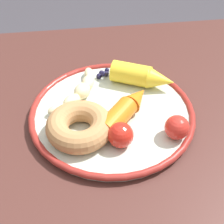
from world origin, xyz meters
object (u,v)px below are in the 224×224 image
Objects in this scene: tomato_near at (177,127)px; banana at (79,91)px; blueberry_pile at (107,74)px; donut at (80,127)px; plate at (112,113)px; carrot_yellow at (142,76)px; carrot_orange at (125,109)px; dining_table at (140,169)px; tomato_mid at (121,135)px.

banana is at bearing 140.81° from tomato_near.
donut is at bearing -112.33° from blueberry_pile.
plate is 2.24× the size of carrot_yellow.
donut is (-0.13, -0.12, -0.00)m from carrot_yellow.
carrot_orange is (0.08, -0.07, 0.01)m from banana.
tomato_near is (0.05, -0.03, 0.14)m from dining_table.
tomato_near is at bearing -62.09° from blueberry_pile.
plate is at bearing -43.37° from banana.
plate is 6.70× the size of blueberry_pile.
dining_table is at bearing -48.85° from carrot_orange.
tomato_near is at bearing -39.19° from banana.
plate is 0.03m from carrot_orange.
tomato_near reaches higher than blueberry_pile.
dining_table is 0.15m from tomato_near.
dining_table is 0.14m from carrot_orange.
banana is at bearing -171.50° from carrot_yellow.
dining_table is 7.25× the size of carrot_yellow.
carrot_orange is 0.13m from blueberry_pile.
plate is at bearing 39.46° from donut.
carrot_yellow is (0.13, 0.02, 0.01)m from banana.
dining_table is 3.24× the size of plate.
tomato_near is at bearing 3.27° from tomato_mid.
blueberry_pile is at bearing 106.57° from dining_table.
carrot_orange is (-0.03, 0.03, 0.14)m from dining_table.
plate is 0.11m from blueberry_pile.
tomato_near reaches higher than banana.
plate is 7.30× the size of tomato_near.
banana reaches higher than plate.
tomato_mid is at bearing -113.31° from carrot_yellow.
tomato_near is 0.10m from tomato_mid.
tomato_mid is at bearing -105.04° from carrot_orange.
banana is 3.22× the size of tomato_near.
blueberry_pile is at bearing 98.11° from carrot_orange.
carrot_orange is 2.68× the size of blueberry_pile.
tomato_near reaches higher than donut.
banana is at bearing 138.52° from carrot_orange.
carrot_yellow is at bearing 46.32° from plate.
dining_table is 0.14m from plate.
donut is at bearing -92.75° from banana.
banana is at bearing 114.40° from tomato_mid.
plate is 0.08m from tomato_mid.
carrot_yellow is at bearing -28.40° from blueberry_pile.
dining_table is at bearing -43.67° from banana.
blueberry_pile reaches higher than plate.
banana is 0.08m from blueberry_pile.
banana reaches higher than blueberry_pile.
plate is 2.50× the size of carrot_orange.
blueberry_pile is (0.06, 0.05, -0.00)m from banana.
donut reaches higher than plate.
tomato_mid is at bearing -145.87° from dining_table.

